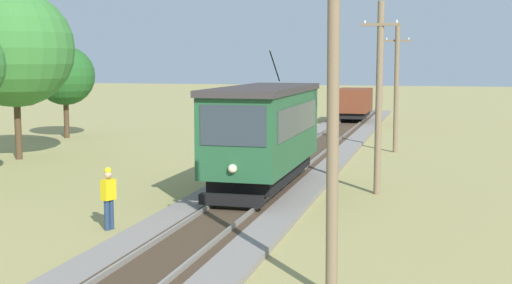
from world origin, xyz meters
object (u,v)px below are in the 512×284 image
(utility_pole_mid, at_px, (379,96))
(tree_right_far, at_px, (65,76))
(freight_car, at_px, (354,103))
(utility_pole_far, at_px, (396,88))
(gravel_pile, at_px, (282,119))
(tree_right_near, at_px, (15,49))
(red_tram, at_px, (265,131))
(track_worker, at_px, (109,195))
(utility_pole_near_tram, at_px, (333,95))

(utility_pole_mid, relative_size, tree_right_far, 1.21)
(freight_car, bearing_deg, tree_right_far, -137.91)
(utility_pole_far, bearing_deg, gravel_pile, 123.42)
(utility_pole_mid, distance_m, utility_pole_far, 11.29)
(tree_right_near, bearing_deg, gravel_pile, 68.13)
(freight_car, height_order, utility_pole_far, utility_pole_far)
(red_tram, xyz_separation_m, gravel_pile, (-5.08, 25.70, -1.79))
(utility_pole_far, distance_m, track_worker, 19.96)
(utility_pole_mid, relative_size, utility_pole_far, 1.04)
(freight_car, xyz_separation_m, utility_pole_mid, (4.02, -27.56, 1.94))
(utility_pole_near_tram, bearing_deg, red_tram, 110.61)
(red_tram, height_order, freight_car, red_tram)
(red_tram, height_order, gravel_pile, red_tram)
(red_tram, bearing_deg, track_worker, -113.09)
(utility_pole_near_tram, height_order, track_worker, utility_pole_near_tram)
(utility_pole_mid, distance_m, tree_right_far, 23.94)
(red_tram, relative_size, tree_right_near, 1.05)
(freight_car, bearing_deg, gravel_pile, -153.86)
(utility_pole_far, relative_size, tree_right_far, 1.16)
(utility_pole_near_tram, height_order, utility_pole_mid, utility_pole_near_tram)
(utility_pole_mid, xyz_separation_m, gravel_pile, (-9.10, 25.07, -3.10))
(red_tram, relative_size, utility_pole_mid, 1.25)
(utility_pole_near_tram, height_order, tree_right_near, tree_right_near)
(red_tram, xyz_separation_m, utility_pole_far, (4.02, 11.92, 1.18))
(tree_right_far, bearing_deg, utility_pole_near_tram, -50.59)
(tree_right_near, height_order, tree_right_far, tree_right_near)
(freight_car, xyz_separation_m, utility_pole_near_tram, (4.02, -38.88, 2.51))
(tree_right_far, bearing_deg, red_tram, -40.55)
(utility_pole_mid, bearing_deg, red_tram, -171.08)
(red_tram, height_order, tree_right_far, tree_right_far)
(utility_pole_near_tram, bearing_deg, tree_right_far, 129.41)
(red_tram, distance_m, freight_car, 28.20)
(utility_pole_near_tram, relative_size, gravel_pile, 2.75)
(freight_car, xyz_separation_m, track_worker, (-2.84, -34.86, -0.57))
(freight_car, xyz_separation_m, tree_right_far, (-16.03, -14.48, 2.27))
(track_worker, relative_size, tree_right_far, 0.32)
(red_tram, distance_m, track_worker, 7.35)
(utility_pole_far, xyz_separation_m, track_worker, (-6.86, -18.59, -2.39))
(utility_pole_mid, height_order, track_worker, utility_pole_mid)
(utility_pole_far, bearing_deg, track_worker, -110.26)
(red_tram, bearing_deg, freight_car, 90.01)
(utility_pole_near_tram, xyz_separation_m, gravel_pile, (-9.10, 36.39, -3.66))
(freight_car, relative_size, tree_right_far, 0.92)
(gravel_pile, distance_m, tree_right_near, 23.01)
(utility_pole_mid, bearing_deg, freight_car, 98.30)
(utility_pole_far, height_order, tree_right_far, utility_pole_far)
(utility_pole_far, distance_m, tree_right_far, 20.14)
(utility_pole_far, bearing_deg, tree_right_far, 174.88)
(red_tram, xyz_separation_m, utility_pole_near_tram, (4.02, -10.68, 1.87))
(utility_pole_mid, xyz_separation_m, tree_right_far, (-20.05, 13.08, 0.32))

